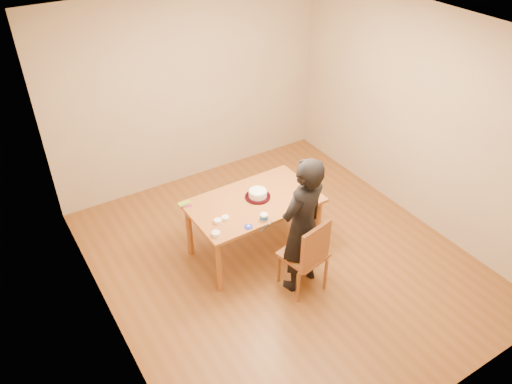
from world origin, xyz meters
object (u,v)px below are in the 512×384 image
cake (258,194)px  dining_chair (303,254)px  cake_plate (258,197)px  dining_table (254,202)px  person (303,226)px

cake → dining_chair: bearing=-84.5°
cake_plate → dining_chair: bearing=-84.5°
cake → dining_table: bearing=-158.6°
dining_table → dining_chair: (0.15, -0.78, -0.28)m
dining_chair → cake: (-0.08, 0.80, 0.35)m
dining_table → dining_chair: size_ratio=3.45×
dining_chair → person: (0.00, 0.05, 0.36)m
dining_chair → cake_plate: bearing=83.8°
cake_plate → cake: size_ratio=1.40×
cake_plate → person: bearing=-84.2°
dining_table → cake: cake is taller
dining_table → person: size_ratio=0.91×
dining_table → person: (0.15, -0.73, 0.08)m
cake → person: (0.08, -0.76, 0.01)m
dining_table → cake_plate: size_ratio=5.07×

